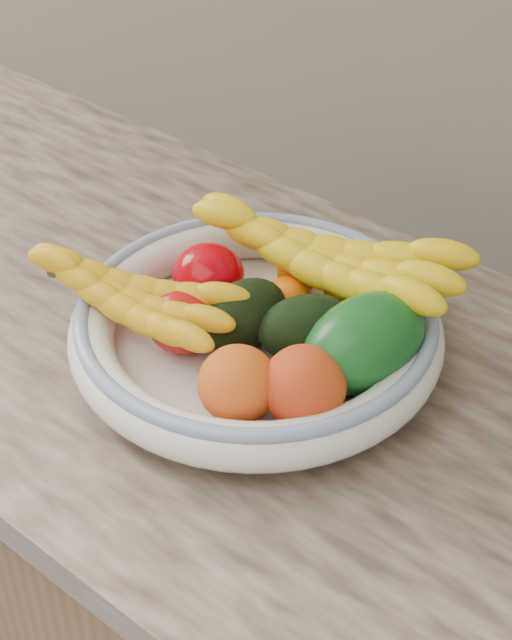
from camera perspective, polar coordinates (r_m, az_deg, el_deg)
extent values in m
cube|color=brown|center=(1.41, 0.54, -16.75)|extent=(2.40, 0.62, 0.86)
cube|color=tan|center=(1.07, 0.68, -2.85)|extent=(2.44, 0.66, 0.04)
cube|color=beige|center=(1.15, 10.90, 15.35)|extent=(2.40, 0.02, 0.50)
cylinder|color=silver|center=(1.04, 0.00, -2.24)|extent=(0.13, 0.13, 0.02)
cylinder|color=silver|center=(1.04, 0.00, -1.65)|extent=(0.32, 0.32, 0.01)
torus|color=silver|center=(1.02, 0.00, -0.53)|extent=(0.39, 0.39, 0.05)
torus|color=#345493|center=(1.01, 0.00, 0.45)|extent=(0.37, 0.37, 0.02)
ellipsoid|color=orange|center=(1.09, 2.51, 2.84)|extent=(0.07, 0.07, 0.05)
ellipsoid|color=orange|center=(1.06, 5.43, 1.38)|extent=(0.06, 0.06, 0.05)
ellipsoid|color=#FF6F05|center=(1.05, 1.91, 1.31)|extent=(0.06, 0.06, 0.05)
ellipsoid|color=#BA000B|center=(1.07, -2.79, 2.58)|extent=(0.10, 0.10, 0.07)
ellipsoid|color=#B90C0A|center=(1.01, -4.26, 0.01)|extent=(0.08, 0.08, 0.07)
ellipsoid|color=black|center=(1.01, -0.69, 0.32)|extent=(0.08, 0.11, 0.07)
ellipsoid|color=black|center=(1.00, 3.03, -0.51)|extent=(0.12, 0.12, 0.07)
ellipsoid|color=#0E4F18|center=(0.96, 6.33, -1.33)|extent=(0.14, 0.16, 0.12)
ellipsoid|color=orange|center=(0.93, -1.07, -3.75)|extent=(0.10, 0.10, 0.08)
ellipsoid|color=orange|center=(0.92, 2.81, -3.88)|extent=(0.09, 0.09, 0.08)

